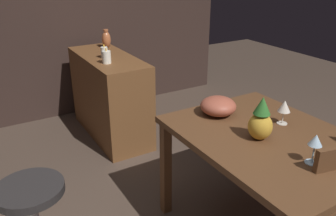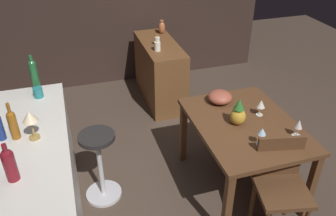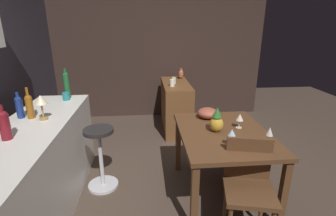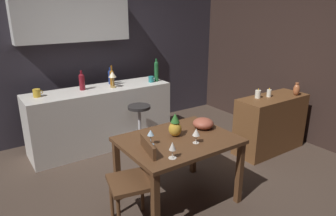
{
  "view_description": "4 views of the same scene",
  "coord_description": "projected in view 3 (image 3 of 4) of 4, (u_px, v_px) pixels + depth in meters",
  "views": [
    {
      "loc": [
        -1.3,
        1.0,
        1.68
      ],
      "look_at": [
        0.1,
        0.17,
        0.98
      ],
      "focal_mm": 37.27,
      "sensor_mm": 36.0,
      "label": 1
    },
    {
      "loc": [
        -2.3,
        1.0,
        2.48
      ],
      "look_at": [
        0.13,
        0.25,
        0.9
      ],
      "focal_mm": 37.34,
      "sensor_mm": 36.0,
      "label": 2
    },
    {
      "loc": [
        -2.3,
        0.36,
        1.76
      ],
      "look_at": [
        0.21,
        0.13,
        0.91
      ],
      "focal_mm": 26.68,
      "sensor_mm": 36.0,
      "label": 3
    },
    {
      "loc": [
        -1.78,
        -2.71,
        2.02
      ],
      "look_at": [
        0.09,
        0.03,
        0.92
      ],
      "focal_mm": 32.57,
      "sensor_mm": 36.0,
      "label": 4
    }
  ],
  "objects": [
    {
      "name": "ground_plane",
      "position": [
        181.0,
        191.0,
        2.76
      ],
      "size": [
        9.0,
        9.0,
        0.0
      ],
      "primitive_type": "plane",
      "color": "#47382D"
    },
    {
      "name": "wall_side_right",
      "position": [
        148.0,
        50.0,
        4.73
      ],
      "size": [
        0.1,
        4.4,
        2.6
      ],
      "primitive_type": "cube",
      "color": "#33231E",
      "rests_on": "ground_plane"
    },
    {
      "name": "dining_table",
      "position": [
        223.0,
        140.0,
        2.52
      ],
      "size": [
        1.15,
        0.88,
        0.74
      ],
      "color": "#56351E",
      "rests_on": "ground_plane"
    },
    {
      "name": "kitchen_counter",
      "position": [
        37.0,
        172.0,
        2.32
      ],
      "size": [
        2.1,
        0.6,
        0.9
      ],
      "primitive_type": "cube",
      "color": "silver",
      "rests_on": "ground_plane"
    },
    {
      "name": "sideboard_cabinet",
      "position": [
        176.0,
        106.0,
        4.32
      ],
      "size": [
        1.1,
        0.44,
        0.82
      ],
      "primitive_type": "cube",
      "color": "brown",
      "rests_on": "ground_plane"
    },
    {
      "name": "chair_near_window",
      "position": [
        248.0,
        185.0,
        2.08
      ],
      "size": [
        0.48,
        0.48,
        0.86
      ],
      "color": "#56351E",
      "rests_on": "ground_plane"
    },
    {
      "name": "bar_stool",
      "position": [
        101.0,
        157.0,
        2.74
      ],
      "size": [
        0.34,
        0.34,
        0.71
      ],
      "color": "#262323",
      "rests_on": "ground_plane"
    },
    {
      "name": "wine_glass_left",
      "position": [
        270.0,
        132.0,
        2.2
      ],
      "size": [
        0.07,
        0.07,
        0.16
      ],
      "color": "silver",
      "rests_on": "dining_table"
    },
    {
      "name": "wine_glass_right",
      "position": [
        232.0,
        134.0,
        2.16
      ],
      "size": [
        0.07,
        0.07,
        0.16
      ],
      "color": "silver",
      "rests_on": "dining_table"
    },
    {
      "name": "wine_glass_center",
      "position": [
        240.0,
        118.0,
        2.55
      ],
      "size": [
        0.08,
        0.08,
        0.15
      ],
      "color": "silver",
      "rests_on": "dining_table"
    },
    {
      "name": "pineapple_centerpiece",
      "position": [
        217.0,
        121.0,
        2.46
      ],
      "size": [
        0.14,
        0.14,
        0.25
      ],
      "color": "gold",
      "rests_on": "dining_table"
    },
    {
      "name": "fruit_bowl",
      "position": [
        208.0,
        113.0,
        2.84
      ],
      "size": [
        0.23,
        0.23,
        0.12
      ],
      "primitive_type": "ellipsoid",
      "color": "#9E4C38",
      "rests_on": "dining_table"
    },
    {
      "name": "wine_bottle_green",
      "position": [
        67.0,
        84.0,
        3.02
      ],
      "size": [
        0.07,
        0.07,
        0.36
      ],
      "color": "#1E592D",
      "rests_on": "kitchen_counter"
    },
    {
      "name": "wine_bottle_cobalt",
      "position": [
        19.0,
        106.0,
        2.37
      ],
      "size": [
        0.06,
        0.06,
        0.26
      ],
      "color": "navy",
      "rests_on": "kitchen_counter"
    },
    {
      "name": "wine_bottle_amber",
      "position": [
        29.0,
        105.0,
        2.36
      ],
      "size": [
        0.07,
        0.07,
        0.3
      ],
      "color": "#8C5114",
      "rests_on": "kitchen_counter"
    },
    {
      "name": "wine_bottle_ruby",
      "position": [
        4.0,
        124.0,
        1.92
      ],
      "size": [
        0.08,
        0.08,
        0.28
      ],
      "color": "maroon",
      "rests_on": "kitchen_counter"
    },
    {
      "name": "cup_teal",
      "position": [
        66.0,
        96.0,
        2.96
      ],
      "size": [
        0.12,
        0.08,
        0.09
      ],
      "color": "teal",
      "rests_on": "kitchen_counter"
    },
    {
      "name": "counter_lamp",
      "position": [
        41.0,
        102.0,
        2.31
      ],
      "size": [
        0.12,
        0.12,
        0.24
      ],
      "color": "#A58447",
      "rests_on": "kitchen_counter"
    },
    {
      "name": "pillar_candle_tall",
      "position": [
        174.0,
        81.0,
        4.13
      ],
      "size": [
        0.06,
        0.06,
        0.13
      ],
      "color": "white",
      "rests_on": "sideboard_cabinet"
    },
    {
      "name": "pillar_candle_short",
      "position": [
        172.0,
        83.0,
        3.95
      ],
      "size": [
        0.08,
        0.08,
        0.14
      ],
      "color": "white",
      "rests_on": "sideboard_cabinet"
    },
    {
      "name": "vase_copper",
      "position": [
        181.0,
        74.0,
        4.49
      ],
      "size": [
        0.09,
        0.09,
        0.19
      ],
      "color": "#B26038",
      "rests_on": "sideboard_cabinet"
    }
  ]
}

